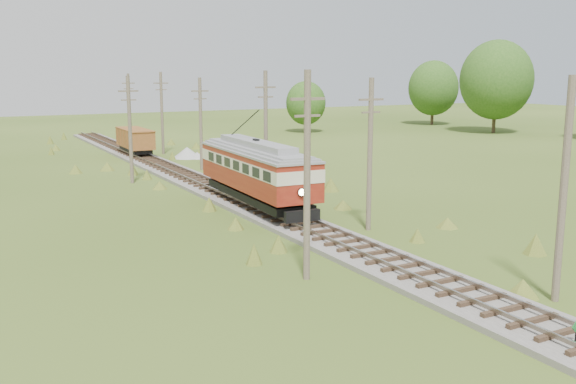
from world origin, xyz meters
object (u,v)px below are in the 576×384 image
gravel_pile (189,153)px  switch_marker (576,333)px  gondola (135,139)px  streetcar (256,168)px

gravel_pile → switch_marker: bearing=-95.5°
switch_marker → gondola: gondola is taller
switch_marker → gravel_pile: size_ratio=0.32×
switch_marker → gravel_pile: gravel_pile is taller
gondola → gravel_pile: size_ratio=2.21×
gravel_pile → gondola: bearing=145.5°
switch_marker → streetcar: (0.20, 24.41, 2.13)m
streetcar → gondola: (0.00, 29.84, -0.88)m
streetcar → gravel_pile: 27.09m
gondola → streetcar: bearing=-89.5°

